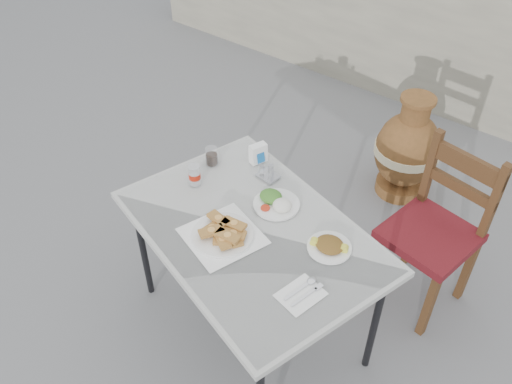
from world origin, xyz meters
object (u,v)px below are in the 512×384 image
Objects in this scene: soda_can at (195,175)px; terracotta_urn at (407,150)px; salad_rice_plate at (276,202)px; cafe_table at (251,237)px; chair at (435,230)px; napkin_holder at (258,153)px; pide_plate at (222,232)px; salad_chopped_plate at (329,246)px; condiment_caddy at (268,173)px; cola_glass at (212,157)px.

soda_can reaches higher than terracotta_urn.
salad_rice_plate is 2.08× the size of soda_can.
cafe_table is 1.47× the size of chair.
napkin_holder reaches higher than salad_rice_plate.
salad_rice_plate is at bearing 91.14° from cafe_table.
cafe_table is at bearing -117.84° from chair.
soda_can reaches higher than pide_plate.
pide_plate reaches higher than salad_rice_plate.
condiment_caddy is at bearing 155.92° from salad_chopped_plate.
chair reaches higher than salad_chopped_plate.
condiment_caddy is at bearing 45.02° from soda_can.
soda_can is 1.14× the size of cola_glass.
napkin_holder is (-0.19, 0.48, 0.02)m from pide_plate.
salad_chopped_plate is at bearing 2.52° from soda_can.
salad_chopped_plate is 1.83× the size of soda_can.
cafe_table is 0.40m from soda_can.
cola_glass is at bearing 172.95° from salad_rice_plate.
cola_glass reaches higher than condiment_caddy.
pide_plate reaches higher than terracotta_urn.
cola_glass reaches higher than pide_plate.
cola_glass is 0.28m from condiment_caddy.
soda_can is 0.97× the size of condiment_caddy.
salad_chopped_plate is 0.26× the size of terracotta_urn.
salad_rice_plate is at bearing -42.62° from condiment_caddy.
napkin_holder is at bearing 41.07° from cola_glass.
pide_plate reaches higher than cafe_table.
salad_chopped_plate is 1.34m from terracotta_urn.
salad_rice_plate is at bearing -7.05° from cola_glass.
cafe_table is 0.14m from pide_plate.
pide_plate is 4.22× the size of cola_glass.
napkin_holder is (0.17, 0.14, 0.01)m from cola_glass.
salad_rice_plate is 2.11× the size of napkin_holder.
cafe_table is 6.26× the size of salad_rice_plate.
salad_chopped_plate is 0.51m from condiment_caddy.
soda_can is at bearing -135.71° from chair.
terracotta_urn is at bearing 65.24° from cola_glass.
salad_chopped_plate is (0.32, 0.10, 0.06)m from cafe_table.
soda_can is 1.01× the size of napkin_holder.
napkin_holder is at bearing 141.76° from salad_rice_plate.
salad_rice_plate is (0.06, 0.29, -0.01)m from pide_plate.
salad_chopped_plate is at bearing -80.81° from terracotta_urn.
pide_plate is at bearing -102.23° from salad_rice_plate.
terracotta_urn reaches higher than cafe_table.
chair is (0.55, 0.71, -0.18)m from cafe_table.
salad_rice_plate is at bearing -95.42° from terracotta_urn.
chair is at bearing 68.39° from salad_chopped_plate.
pide_plate is at bearing -122.01° from cafe_table.
condiment_caddy is at bearing 16.12° from cola_glass.
terracotta_urn is at bearing 85.44° from cafe_table.
pide_plate is 1.05m from chair.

